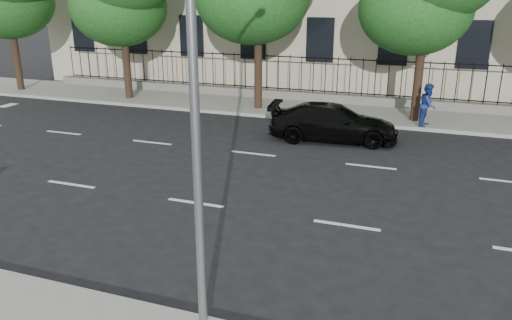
{
  "coord_description": "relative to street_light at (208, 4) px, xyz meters",
  "views": [
    {
      "loc": [
        5.57,
        -8.4,
        5.31
      ],
      "look_at": [
        1.52,
        3.0,
        1.22
      ],
      "focal_mm": 35.0,
      "sensor_mm": 36.0,
      "label": 1
    }
  ],
  "objects": [
    {
      "name": "lane_markings",
      "position": [
        -2.5,
        6.52,
        -5.14
      ],
      "size": [
        49.6,
        4.62,
        0.01
      ],
      "primitive_type": null,
      "color": "silver",
      "rests_on": "ground"
    },
    {
      "name": "iron_fence",
      "position": [
        -2.5,
        17.47,
        -4.5
      ],
      "size": [
        30.0,
        0.5,
        2.2
      ],
      "color": "slate",
      "rests_on": "far_sidewalk"
    },
    {
      "name": "pedestrian_far",
      "position": [
        3.0,
        14.17,
        -4.14
      ],
      "size": [
        0.82,
        0.96,
        1.71
      ],
      "primitive_type": "imported",
      "rotation": [
        0.0,
        0.0,
        1.34
      ],
      "color": "navy",
      "rests_on": "far_sidewalk"
    },
    {
      "name": "black_sedan",
      "position": [
        -0.26,
        11.32,
        -4.46
      ],
      "size": [
        4.94,
        2.48,
        1.38
      ],
      "primitive_type": "imported",
      "rotation": [
        0.0,
        0.0,
        1.69
      ],
      "color": "black",
      "rests_on": "ground"
    },
    {
      "name": "far_sidewalk",
      "position": [
        -2.5,
        15.77,
        -5.07
      ],
      "size": [
        60.0,
        4.0,
        0.15
      ],
      "primitive_type": "cube",
      "color": "gray",
      "rests_on": "ground"
    },
    {
      "name": "street_light",
      "position": [
        0.0,
        0.0,
        0.0
      ],
      "size": [
        0.25,
        3.32,
        8.05
      ],
      "color": "slate",
      "rests_on": "near_sidewalk"
    },
    {
      "name": "ground",
      "position": [
        -2.5,
        1.77,
        -5.15
      ],
      "size": [
        120.0,
        120.0,
        0.0
      ],
      "primitive_type": "plane",
      "color": "black",
      "rests_on": "ground"
    }
  ]
}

